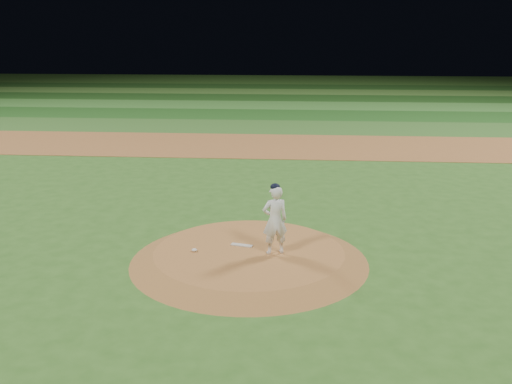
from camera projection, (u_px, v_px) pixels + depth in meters
name	position (u px, v px, depth m)	size (l,w,h in m)	color
ground	(249.00, 261.00, 13.25)	(120.00, 120.00, 0.00)	#30601F
infield_dirt_band	(276.00, 146.00, 26.69)	(70.00, 6.00, 0.02)	#935B2D
outfield_stripe_0	(281.00, 127.00, 31.97)	(70.00, 5.00, 0.02)	#326324
outfield_stripe_1	(284.00, 115.00, 36.77)	(70.00, 5.00, 0.02)	#1D4F19
outfield_stripe_2	(286.00, 105.00, 41.57)	(70.00, 5.00, 0.02)	#37762B
outfield_stripe_3	(288.00, 98.00, 46.37)	(70.00, 5.00, 0.02)	#1B4516
outfield_stripe_4	(289.00, 92.00, 51.17)	(70.00, 5.00, 0.02)	#40732A
outfield_stripe_5	(290.00, 87.00, 55.97)	(70.00, 5.00, 0.02)	#1C4516
pitchers_mound	(249.00, 256.00, 13.22)	(5.50, 5.50, 0.25)	#9D6430
pitching_rubber	(242.00, 245.00, 13.48)	(0.52, 0.13, 0.03)	silver
rosin_bag	(194.00, 250.00, 13.12)	(0.13, 0.13, 0.07)	silver
pitcher_on_mound	(275.00, 219.00, 12.81)	(0.67, 0.55, 1.65)	white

